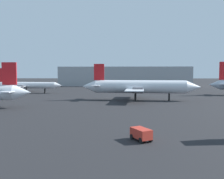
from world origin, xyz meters
TOP-DOWN VIEW (x-y plane):
  - airplane_distant at (2.16, 52.52)m, footprint 30.82×19.34m
  - airplane_far_right at (-36.64, 74.40)m, footprint 26.88×18.24m
  - baggage_cart at (-0.29, 14.96)m, footprint 2.32×2.73m
  - terminal_building at (-0.93, 128.78)m, footprint 70.24×27.65m

SIDE VIEW (x-z plane):
  - baggage_cart at x=-0.29m, z-range 0.11..1.41m
  - airplane_far_right at x=-36.64m, z-range -1.68..7.15m
  - airplane_distant at x=2.16m, z-range -1.24..8.25m
  - terminal_building at x=-0.93m, z-range 0.00..10.36m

